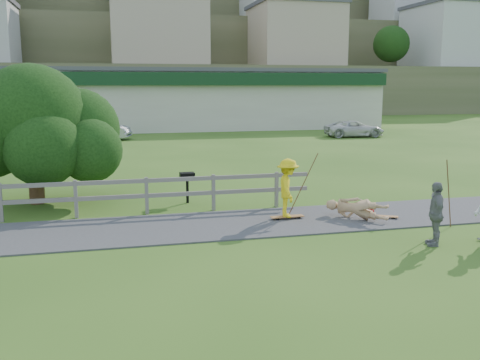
{
  "coord_description": "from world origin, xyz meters",
  "views": [
    {
      "loc": [
        -2.97,
        -12.29,
        3.78
      ],
      "look_at": [
        0.51,
        2.0,
        1.14
      ],
      "focal_mm": 40.0,
      "sensor_mm": 36.0,
      "label": 1
    }
  ],
  "objects_px": {
    "car_silver": "(97,129)",
    "bbq": "(187,188)",
    "skater_fallen": "(357,209)",
    "spectator_b": "(436,214)",
    "skater_rider": "(288,191)",
    "car_white": "(354,129)",
    "tree": "(34,146)"
  },
  "relations": [
    {
      "from": "skater_fallen",
      "to": "tree",
      "type": "height_order",
      "value": "tree"
    },
    {
      "from": "car_white",
      "to": "bbq",
      "type": "relative_size",
      "value": 4.32
    },
    {
      "from": "skater_fallen",
      "to": "bbq",
      "type": "relative_size",
      "value": 1.82
    },
    {
      "from": "spectator_b",
      "to": "car_white",
      "type": "relative_size",
      "value": 0.36
    },
    {
      "from": "bbq",
      "to": "skater_rider",
      "type": "bearing_deg",
      "value": -50.98
    },
    {
      "from": "tree",
      "to": "bbq",
      "type": "xyz_separation_m",
      "value": [
        4.71,
        -1.11,
        -1.35
      ]
    },
    {
      "from": "car_white",
      "to": "skater_rider",
      "type": "bearing_deg",
      "value": 154.36
    },
    {
      "from": "car_silver",
      "to": "bbq",
      "type": "bearing_deg",
      "value": -154.69
    },
    {
      "from": "skater_fallen",
      "to": "spectator_b",
      "type": "relative_size",
      "value": 1.18
    },
    {
      "from": "skater_rider",
      "to": "skater_fallen",
      "type": "xyz_separation_m",
      "value": [
        1.89,
        -0.47,
        -0.49
      ]
    },
    {
      "from": "bbq",
      "to": "tree",
      "type": "bearing_deg",
      "value": 165.73
    },
    {
      "from": "spectator_b",
      "to": "tree",
      "type": "bearing_deg",
      "value": -106.09
    },
    {
      "from": "skater_fallen",
      "to": "spectator_b",
      "type": "bearing_deg",
      "value": -113.32
    },
    {
      "from": "car_silver",
      "to": "tree",
      "type": "height_order",
      "value": "tree"
    },
    {
      "from": "car_silver",
      "to": "tree",
      "type": "distance_m",
      "value": 20.32
    },
    {
      "from": "skater_fallen",
      "to": "spectator_b",
      "type": "height_order",
      "value": "spectator_b"
    },
    {
      "from": "tree",
      "to": "car_silver",
      "type": "bearing_deg",
      "value": 85.66
    },
    {
      "from": "car_white",
      "to": "bbq",
      "type": "height_order",
      "value": "car_white"
    },
    {
      "from": "car_white",
      "to": "tree",
      "type": "height_order",
      "value": "tree"
    },
    {
      "from": "spectator_b",
      "to": "skater_fallen",
      "type": "bearing_deg",
      "value": -144.61
    },
    {
      "from": "car_silver",
      "to": "bbq",
      "type": "height_order",
      "value": "car_silver"
    },
    {
      "from": "skater_rider",
      "to": "tree",
      "type": "bearing_deg",
      "value": 73.06
    },
    {
      "from": "spectator_b",
      "to": "tree",
      "type": "height_order",
      "value": "tree"
    },
    {
      "from": "skater_rider",
      "to": "car_silver",
      "type": "xyz_separation_m",
      "value": [
        -5.6,
        24.21,
        -0.09
      ]
    },
    {
      "from": "skater_fallen",
      "to": "car_silver",
      "type": "distance_m",
      "value": 25.8
    },
    {
      "from": "skater_rider",
      "to": "car_white",
      "type": "height_order",
      "value": "skater_rider"
    },
    {
      "from": "skater_rider",
      "to": "car_white",
      "type": "relative_size",
      "value": 0.38
    },
    {
      "from": "spectator_b",
      "to": "car_silver",
      "type": "relative_size",
      "value": 0.35
    },
    {
      "from": "car_white",
      "to": "spectator_b",
      "type": "bearing_deg",
      "value": 162.53
    },
    {
      "from": "spectator_b",
      "to": "car_silver",
      "type": "height_order",
      "value": "spectator_b"
    },
    {
      "from": "skater_rider",
      "to": "tree",
      "type": "relative_size",
      "value": 0.29
    },
    {
      "from": "bbq",
      "to": "spectator_b",
      "type": "bearing_deg",
      "value": -50.92
    }
  ]
}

